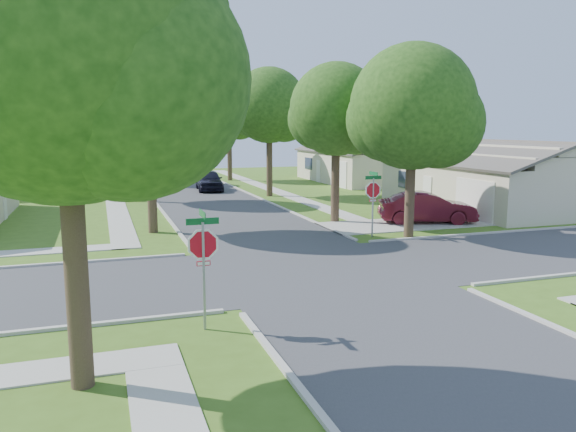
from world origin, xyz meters
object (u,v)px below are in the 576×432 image
(house_ne_far, at_px, (362,165))
(car_curb_west, at_px, (143,174))
(tree_e_near, at_px, (337,114))
(house_ne_near, at_px, (489,183))
(tree_w_near, at_px, (150,102))
(stop_sign_sw, at_px, (203,249))
(tree_e_mid, at_px, (270,109))
(tree_w_far, at_px, (125,121))
(tree_sw_corner, at_px, (67,53))
(car_curb_east, at_px, (209,180))
(tree_e_far, at_px, (230,116))
(stop_sign_ne, at_px, (373,193))
(car_driveway, at_px, (427,208))
(tree_ne_corner, at_px, (414,113))
(tree_w_mid, at_px, (134,104))

(house_ne_far, relative_size, car_curb_west, 2.72)
(tree_e_near, height_order, house_ne_near, tree_e_near)
(tree_e_near, xyz_separation_m, tree_w_near, (-9.40, 0.00, 0.47))
(stop_sign_sw, height_order, tree_e_mid, tree_e_mid)
(tree_w_far, height_order, tree_sw_corner, tree_sw_corner)
(tree_sw_corner, distance_m, car_curb_east, 34.47)
(tree_e_far, bearing_deg, house_ne_far, -24.03)
(stop_sign_ne, bearing_deg, car_driveway, 28.71)
(tree_e_mid, distance_m, car_curb_west, 17.08)
(stop_sign_ne, relative_size, tree_ne_corner, 0.34)
(tree_ne_corner, height_order, house_ne_near, tree_ne_corner)
(car_curb_east, distance_m, car_curb_west, 10.14)
(tree_w_mid, relative_size, tree_ne_corner, 1.10)
(tree_e_mid, height_order, tree_e_far, tree_e_mid)
(tree_sw_corner, bearing_deg, tree_e_mid, 66.47)
(tree_w_far, bearing_deg, tree_e_near, -69.39)
(tree_w_mid, bearing_deg, tree_sw_corner, -95.70)
(tree_w_far, bearing_deg, car_driveway, -62.95)
(tree_w_mid, bearing_deg, car_driveway, -45.36)
(stop_sign_ne, height_order, car_driveway, stop_sign_ne)
(tree_e_far, xyz_separation_m, house_ne_far, (11.24, -5.01, -4.46))
(tree_w_near, xyz_separation_m, car_driveway, (13.73, -1.90, -5.30))
(stop_sign_ne, height_order, tree_e_far, tree_e_far)
(stop_sign_sw, height_order, tree_w_near, tree_w_near)
(tree_w_near, bearing_deg, stop_sign_ne, -24.74)
(tree_sw_corner, bearing_deg, stop_sign_sw, 39.97)
(stop_sign_sw, xyz_separation_m, car_driveway, (13.79, 11.80, -1.22))
(stop_sign_sw, bearing_deg, car_driveway, 40.57)
(tree_e_far, distance_m, car_curb_east, 10.22)
(car_curb_west, bearing_deg, tree_w_far, 42.06)
(tree_w_far, height_order, house_ne_near, tree_w_far)
(tree_e_mid, distance_m, tree_sw_corner, 30.54)
(tree_e_mid, distance_m, tree_ne_corner, 16.89)
(tree_e_mid, relative_size, tree_ne_corner, 1.06)
(tree_w_mid, xyz_separation_m, tree_ne_corner, (11.00, -16.80, -0.90))
(tree_ne_corner, bearing_deg, tree_w_mid, 123.22)
(car_curb_west, bearing_deg, tree_w_near, 92.66)
(tree_e_far, bearing_deg, car_curb_west, 172.39)
(tree_w_near, distance_m, tree_w_far, 25.01)
(stop_sign_sw, bearing_deg, tree_sw_corner, -140.03)
(stop_sign_ne, height_order, tree_w_far, tree_w_far)
(tree_w_near, bearing_deg, stop_sign_sw, -90.23)
(tree_w_far, relative_size, house_ne_far, 0.59)
(tree_ne_corner, height_order, car_curb_east, tree_ne_corner)
(stop_sign_ne, distance_m, tree_ne_corner, 3.96)
(tree_e_near, relative_size, tree_e_far, 0.95)
(tree_w_near, xyz_separation_m, house_ne_near, (20.64, 1.99, -4.60))
(tree_w_near, bearing_deg, car_curb_west, 86.83)
(tree_e_far, bearing_deg, stop_sign_ne, -90.10)
(tree_w_mid, bearing_deg, car_curb_west, 84.15)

